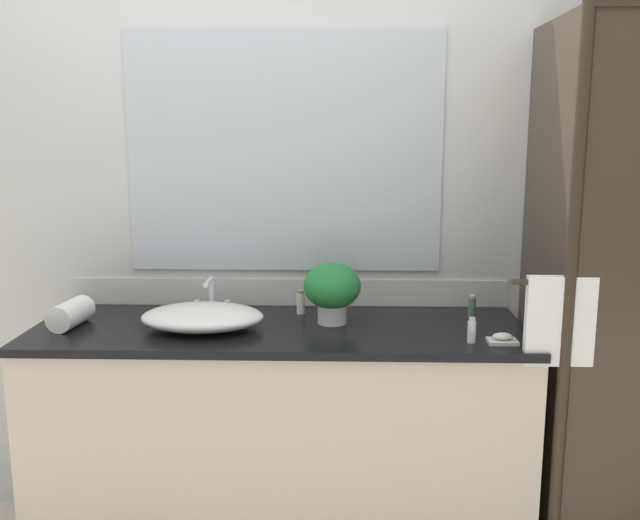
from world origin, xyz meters
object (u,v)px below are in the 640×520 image
at_px(potted_plant, 332,288).
at_px(soap_dish, 502,339).
at_px(amenity_bottle_shampoo, 301,303).
at_px(amenity_bottle_conditioner, 472,307).
at_px(amenity_bottle_lotion, 472,331).
at_px(faucet, 212,303).
at_px(rolled_towel_near_edge, 71,314).
at_px(sink_basin, 203,317).

xyz_separation_m(potted_plant, soap_dish, (0.58, -0.23, -0.12)).
xyz_separation_m(potted_plant, amenity_bottle_shampoo, (-0.12, 0.13, -0.09)).
bearing_deg(amenity_bottle_shampoo, amenity_bottle_conditioner, -2.96).
bearing_deg(amenity_bottle_conditioner, amenity_bottle_lotion, -100.73).
xyz_separation_m(faucet, rolled_towel_near_edge, (-0.49, -0.17, -0.00)).
xyz_separation_m(soap_dish, amenity_bottle_lotion, (-0.10, 0.00, 0.03)).
bearing_deg(amenity_bottle_lotion, rolled_towel_near_edge, 173.98).
relative_size(sink_basin, potted_plant, 1.94).
relative_size(sink_basin, amenity_bottle_shampoo, 4.68).
height_order(sink_basin, potted_plant, potted_plant).
bearing_deg(faucet, rolled_towel_near_edge, -161.04).
distance_m(sink_basin, amenity_bottle_lotion, 0.95).
bearing_deg(amenity_bottle_conditioner, amenity_bottle_shampoo, 177.04).
height_order(amenity_bottle_lotion, rolled_towel_near_edge, rolled_towel_near_edge).
distance_m(amenity_bottle_conditioner, rolled_towel_near_edge, 1.50).
height_order(potted_plant, amenity_bottle_lotion, potted_plant).
bearing_deg(amenity_bottle_shampoo, sink_basin, -147.66).
bearing_deg(amenity_bottle_shampoo, rolled_towel_near_edge, -166.06).
xyz_separation_m(sink_basin, amenity_bottle_conditioner, (1.00, 0.18, -0.00)).
bearing_deg(amenity_bottle_shampoo, faucet, -173.55).
xyz_separation_m(sink_basin, amenity_bottle_shampoo, (0.34, 0.22, 0.00)).
height_order(faucet, soap_dish, faucet).
bearing_deg(faucet, amenity_bottle_conditioner, 0.27).
xyz_separation_m(soap_dish, rolled_towel_near_edge, (-1.53, 0.15, 0.03)).
xyz_separation_m(faucet, amenity_bottle_shampoo, (0.34, 0.04, -0.01)).
height_order(amenity_bottle_shampoo, rolled_towel_near_edge, rolled_towel_near_edge).
relative_size(sink_basin, amenity_bottle_conditioner, 5.04).
relative_size(amenity_bottle_lotion, rolled_towel_near_edge, 0.45).
xyz_separation_m(amenity_bottle_lotion, rolled_towel_near_edge, (-1.43, 0.15, 0.01)).
xyz_separation_m(faucet, amenity_bottle_conditioner, (1.00, 0.00, -0.01)).
distance_m(potted_plant, amenity_bottle_shampoo, 0.20).
bearing_deg(sink_basin, amenity_bottle_shampoo, 32.34).
relative_size(amenity_bottle_conditioner, amenity_bottle_shampoo, 0.93).
relative_size(potted_plant, rolled_towel_near_edge, 1.18).
distance_m(amenity_bottle_conditioner, amenity_bottle_shampoo, 0.66).
bearing_deg(amenity_bottle_conditioner, faucet, -179.73).
xyz_separation_m(soap_dish, amenity_bottle_conditioner, (-0.04, 0.33, 0.03)).
bearing_deg(faucet, potted_plant, -11.29).
relative_size(sink_basin, rolled_towel_near_edge, 2.29).
bearing_deg(amenity_bottle_lotion, sink_basin, 171.61).
height_order(faucet, amenity_bottle_lotion, faucet).
relative_size(amenity_bottle_lotion, amenity_bottle_conditioner, 1.00).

